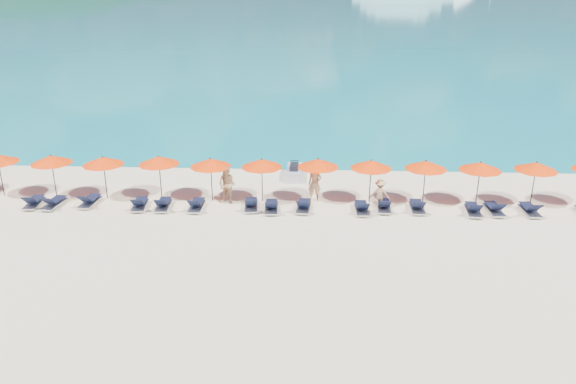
{
  "coord_description": "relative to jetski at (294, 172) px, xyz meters",
  "views": [
    {
      "loc": [
        1.15,
        -21.65,
        10.45
      ],
      "look_at": [
        0.0,
        3.0,
        1.2
      ],
      "focal_mm": 35.0,
      "sensor_mm": 36.0,
      "label": 1
    }
  ],
  "objects": [
    {
      "name": "umbrella_4",
      "position": [
        -6.73,
        -3.56,
        1.68
      ],
      "size": [
        2.1,
        2.1,
        2.28
      ],
      "color": "black",
      "rests_on": "ground"
    },
    {
      "name": "headland_main",
      "position": [
        -300.1,
        531.37,
        -38.33
      ],
      "size": [
        374.0,
        242.0,
        126.5
      ],
      "color": "black",
      "rests_on": "ground"
    },
    {
      "name": "beachgoer_c",
      "position": [
        4.36,
        -4.44,
        0.4
      ],
      "size": [
        1.04,
        0.67,
        1.48
      ],
      "primitive_type": "imported",
      "rotation": [
        0.0,
        0.0,
        2.88
      ],
      "color": "tan",
      "rests_on": "ground"
    },
    {
      "name": "jetski",
      "position": [
        0.0,
        0.0,
        0.0
      ],
      "size": [
        0.88,
        2.28,
        0.81
      ],
      "rotation": [
        0.0,
        0.0,
        -0.01
      ],
      "color": "#B2B3C9",
      "rests_on": "ground"
    },
    {
      "name": "umbrella_11",
      "position": [
        11.96,
        -3.68,
        1.68
      ],
      "size": [
        2.1,
        2.1,
        2.28
      ],
      "color": "black",
      "rests_on": "ground"
    },
    {
      "name": "lounger_14",
      "position": [
        6.16,
        -4.74,
        -0.1
      ],
      "size": [
        0.68,
        1.72,
        0.66
      ],
      "rotation": [
        0.0,
        0.0,
        -0.03
      ],
      "color": "silver",
      "rests_on": "ground"
    },
    {
      "name": "lounger_17",
      "position": [
        11.51,
        -4.87,
        -0.1
      ],
      "size": [
        0.64,
        1.71,
        0.66
      ],
      "rotation": [
        0.0,
        0.0,
        0.01
      ],
      "color": "silver",
      "rests_on": "ground"
    },
    {
      "name": "umbrella_8",
      "position": [
        3.93,
        -3.73,
        1.68
      ],
      "size": [
        2.1,
        2.1,
        2.28
      ],
      "color": "black",
      "rests_on": "ground"
    },
    {
      "name": "lounger_12",
      "position": [
        3.45,
        -5.05,
        -0.1
      ],
      "size": [
        0.67,
        1.72,
        0.66
      ],
      "rotation": [
        0.0,
        0.0,
        0.03
      ],
      "color": "silver",
      "rests_on": "ground"
    },
    {
      "name": "lounger_7",
      "position": [
        -6.26,
        -5.04,
        -0.1
      ],
      "size": [
        0.73,
        1.74,
        0.66
      ],
      "rotation": [
        0.0,
        0.0,
        0.06
      ],
      "color": "silver",
      "rests_on": "ground"
    },
    {
      "name": "lounger_10",
      "position": [
        -0.94,
        -5.09,
        -0.1
      ],
      "size": [
        0.7,
        1.73,
        0.66
      ],
      "rotation": [
        0.0,
        0.0,
        0.04
      ],
      "color": "silver",
      "rests_on": "ground"
    },
    {
      "name": "headland_small",
      "position": [
        -150.1,
        551.37,
        -35.33
      ],
      "size": [
        162.0,
        126.0,
        85.5
      ],
      "color": "black",
      "rests_on": "ground"
    },
    {
      "name": "beachgoer_b",
      "position": [
        -3.22,
        -4.12,
        0.62
      ],
      "size": [
        1.05,
        0.81,
        1.91
      ],
      "primitive_type": "imported",
      "rotation": [
        0.0,
        0.0,
        -0.34
      ],
      "color": "tan",
      "rests_on": "ground"
    },
    {
      "name": "umbrella_6",
      "position": [
        -1.49,
        -3.78,
        1.68
      ],
      "size": [
        2.1,
        2.1,
        2.28
      ],
      "color": "black",
      "rests_on": "ground"
    },
    {
      "name": "beachgoer_a",
      "position": [
        1.16,
        -3.64,
        0.6
      ],
      "size": [
        0.7,
        0.48,
        1.86
      ],
      "primitive_type": "imported",
      "rotation": [
        0.0,
        0.0,
        0.05
      ],
      "color": "tan",
      "rests_on": "ground"
    },
    {
      "name": "umbrella_3",
      "position": [
        -9.51,
        -3.78,
        1.68
      ],
      "size": [
        2.1,
        2.1,
        2.28
      ],
      "color": "black",
      "rests_on": "ground"
    },
    {
      "name": "lounger_3",
      "position": [
        -12.76,
        -5.02,
        -0.1
      ],
      "size": [
        0.79,
        1.75,
        0.66
      ],
      "rotation": [
        0.0,
        0.0,
        0.1
      ],
      "color": "silver",
      "rests_on": "ground"
    },
    {
      "name": "umbrella_10",
      "position": [
        9.24,
        -3.79,
        1.68
      ],
      "size": [
        2.1,
        2.1,
        2.28
      ],
      "color": "black",
      "rests_on": "ground"
    },
    {
      "name": "umbrella_5",
      "position": [
        -4.05,
        -3.82,
        1.68
      ],
      "size": [
        2.1,
        2.1,
        2.28
      ],
      "color": "black",
      "rests_on": "ground"
    },
    {
      "name": "lounger_6",
      "position": [
        -7.43,
        -5.03,
        -0.1
      ],
      "size": [
        0.79,
        1.75,
        0.66
      ],
      "rotation": [
        0.0,
        0.0,
        0.1
      ],
      "color": "silver",
      "rests_on": "ground"
    },
    {
      "name": "lounger_11",
      "position": [
        0.63,
        -4.92,
        -0.1
      ],
      "size": [
        0.76,
        1.75,
        0.66
      ],
      "rotation": [
        0.0,
        0.0,
        -0.08
      ],
      "color": "silver",
      "rests_on": "ground"
    },
    {
      "name": "lounger_13",
      "position": [
        4.55,
        -4.71,
        -0.1
      ],
      "size": [
        0.71,
        1.73,
        0.66
      ],
      "rotation": [
        0.0,
        0.0,
        -0.05
      ],
      "color": "silver",
      "rests_on": "ground"
    },
    {
      "name": "umbrella_2",
      "position": [
        -12.23,
        -3.66,
        1.68
      ],
      "size": [
        2.1,
        2.1,
        2.28
      ],
      "color": "black",
      "rests_on": "ground"
    },
    {
      "name": "lounger_4",
      "position": [
        -11.74,
        -5.06,
        -0.1
      ],
      "size": [
        0.78,
        1.75,
        0.66
      ],
      "rotation": [
        0.0,
        0.0,
        -0.1
      ],
      "color": "silver",
      "rests_on": "ground"
    },
    {
      "name": "lounger_5",
      "position": [
        -10.05,
        -4.76,
        -0.1
      ],
      "size": [
        0.7,
        1.73,
        0.66
      ],
      "rotation": [
        0.0,
        0.0,
        -0.05
      ],
      "color": "silver",
      "rests_on": "ground"
    },
    {
      "name": "lounger_16",
      "position": [
        9.82,
        -4.86,
        -0.1
      ],
      "size": [
        0.68,
        1.72,
        0.66
      ],
      "rotation": [
        0.0,
        0.0,
        0.04
      ],
      "color": "silver",
      "rests_on": "ground"
    },
    {
      "name": "lounger_8",
      "position": [
        -4.61,
        -5.05,
        -0.1
      ],
      "size": [
        0.62,
        1.7,
        0.66
      ],
      "rotation": [
        0.0,
        0.0,
        -0.0
      ],
      "color": "silver",
      "rests_on": "ground"
    },
    {
      "name": "umbrella_9",
      "position": [
        6.62,
        -3.69,
        1.68
      ],
      "size": [
        2.1,
        2.1,
        2.28
      ],
      "color": "black",
      "rests_on": "ground"
    },
    {
      "name": "lounger_9",
      "position": [
        -1.94,
        -4.87,
        -0.1
      ],
      "size": [
        0.75,
        1.74,
        0.66
      ],
      "rotation": [
        0.0,
        0.0,
        0.08
      ],
      "color": "silver",
      "rests_on": "ground"
    },
    {
      "name": "umbrella_7",
      "position": [
        1.31,
        -3.64,
        1.68
      ],
      "size": [
        2.1,
        2.1,
        2.28
      ],
      "color": "black",
      "rests_on": "ground"
    },
    {
      "name": "lounger_15",
      "position": [
        8.78,
        -4.99,
        -0.1
      ],
      "size": [
        0.76,
        1.75,
        0.66
      ],
      "rotation": [
        0.0,
        0.0,
        -0.09
      ],
      "color": "silver",
      "rests_on": "ground"
    },
    {
      "name": "ground",
      "position": [
        -0.1,
        -8.63,
        -0.33
      ],
      "size": [
        1400.0,
        1400.0,
        0.0
      ],
      "primitive_type": "plane",
      "color": "beige"
    }
  ]
}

